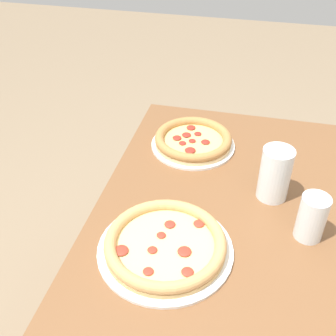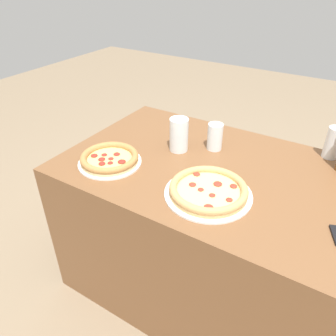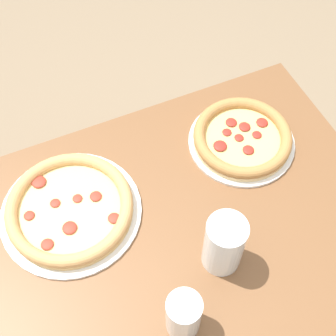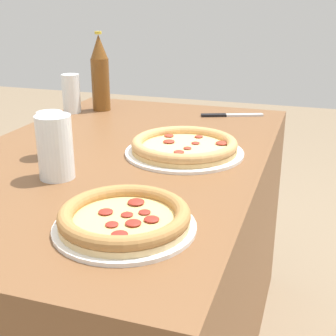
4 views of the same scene
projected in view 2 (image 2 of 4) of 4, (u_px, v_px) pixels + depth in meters
ground_plane at (205, 282)px, 1.74m from camera, size 8.00×8.00×0.00m
table at (210, 233)px, 1.54m from camera, size 1.28×0.80×0.72m
pizza_salami at (208, 190)px, 1.18m from camera, size 0.32×0.32×0.04m
pizza_margherita at (110, 159)px, 1.37m from camera, size 0.27×0.27×0.04m
glass_iced_tea at (179, 136)px, 1.44m from camera, size 0.08×0.08×0.15m
glass_mango_juice at (332, 144)px, 1.39m from camera, size 0.06×0.06×0.14m
glass_lemonade at (215, 137)px, 1.46m from camera, size 0.07×0.07×0.12m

